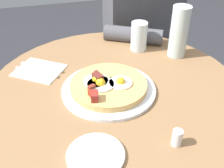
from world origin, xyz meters
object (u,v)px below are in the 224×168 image
at_px(dining_table, 115,122).
at_px(water_bottle, 179,32).
at_px(knife, 36,72).
at_px(pizza_plate, 109,89).
at_px(bread_plate, 96,155).
at_px(salt_shaker, 177,138).
at_px(water_glass, 139,36).
at_px(fork, 42,67).
at_px(breakfast_pizza, 108,85).
at_px(person_seated, 140,52).

distance_m(dining_table, water_bottle, 0.43).
bearing_deg(knife, pizza_plate, 177.83).
distance_m(bread_plate, water_bottle, 0.62).
relative_size(dining_table, salt_shaker, 18.60).
relative_size(dining_table, water_glass, 7.43).
xyz_separation_m(fork, salt_shaker, (0.33, -0.49, 0.02)).
height_order(breakfast_pizza, water_bottle, water_bottle).
height_order(pizza_plate, breakfast_pizza, breakfast_pizza).
distance_m(pizza_plate, water_glass, 0.33).
bearing_deg(person_seated, bread_plate, -117.11).
xyz_separation_m(dining_table, water_glass, (0.17, 0.24, 0.23)).
relative_size(water_glass, salt_shaker, 2.50).
relative_size(dining_table, breakfast_pizza, 3.47).
distance_m(breakfast_pizza, water_bottle, 0.38).
xyz_separation_m(fork, water_glass, (0.41, 0.05, 0.05)).
xyz_separation_m(person_seated, bread_plate, (-0.43, -0.85, 0.21)).
bearing_deg(fork, water_glass, -137.85).
height_order(dining_table, knife, knife).
bearing_deg(water_bottle, dining_table, -153.30).
distance_m(dining_table, person_seated, 0.64).
xyz_separation_m(pizza_plate, water_bottle, (0.33, 0.17, 0.10)).
height_order(dining_table, pizza_plate, pizza_plate).
relative_size(water_bottle, salt_shaker, 4.28).
xyz_separation_m(breakfast_pizza, fork, (-0.21, 0.21, -0.02)).
height_order(water_glass, water_bottle, water_bottle).
xyz_separation_m(dining_table, pizza_plate, (-0.03, -0.02, 0.17)).
xyz_separation_m(bread_plate, fork, (-0.11, 0.47, 0.00)).
xyz_separation_m(dining_table, water_bottle, (0.30, 0.15, 0.27)).
height_order(knife, salt_shaker, salt_shaker).
height_order(person_seated, salt_shaker, person_seated).
relative_size(dining_table, bread_plate, 5.94).
height_order(fork, water_glass, water_glass).
bearing_deg(breakfast_pizza, water_bottle, 27.18).
relative_size(dining_table, pizza_plate, 2.82).
distance_m(pizza_plate, knife, 0.29).
relative_size(bread_plate, water_glass, 1.25).
xyz_separation_m(person_seated, knife, (-0.56, -0.40, 0.21)).
xyz_separation_m(breakfast_pizza, salt_shaker, (0.12, -0.28, -0.00)).
bearing_deg(knife, fork, -90.00).
bearing_deg(knife, bread_plate, 141.36).
height_order(bread_plate, water_glass, water_glass).
relative_size(pizza_plate, knife, 1.77).
bearing_deg(water_glass, pizza_plate, -127.37).
height_order(water_bottle, salt_shaker, water_bottle).
bearing_deg(water_bottle, pizza_plate, -152.73).
xyz_separation_m(knife, water_bottle, (0.56, -0.01, 0.10)).
bearing_deg(pizza_plate, person_seated, 60.34).
bearing_deg(water_glass, fork, -172.73).
bearing_deg(water_glass, water_bottle, -33.26).
bearing_deg(person_seated, dining_table, -118.27).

